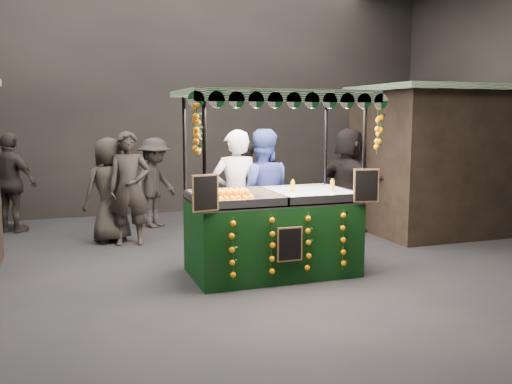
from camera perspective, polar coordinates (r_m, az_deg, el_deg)
name	(u,v)px	position (r m, az deg, el deg)	size (l,w,h in m)	color
ground	(236,274)	(7.46, -2.08, -8.38)	(12.00, 12.00, 0.00)	black
market_hall	(235,10)	(7.27, -2.22, 18.13)	(12.10, 10.10, 5.05)	black
neighbour_stall_right	(444,159)	(10.60, 18.75, 3.26)	(3.00, 2.20, 2.60)	black
juice_stall	(274,219)	(7.28, 1.85, -2.77)	(2.47, 1.45, 2.40)	black
vendor_grey	(236,196)	(7.94, -2.11, -0.41)	(0.70, 0.47, 1.89)	gray
vendor_blue	(261,193)	(8.16, 0.57, -0.15)	(1.08, 0.93, 1.89)	navy
shopper_0	(129,188)	(9.16, -12.88, 0.36)	(0.72, 0.53, 1.84)	black
shopper_1	(248,185)	(10.27, -0.80, 0.70)	(0.88, 0.74, 1.60)	black
shopper_2	(11,183)	(10.80, -23.81, 0.87)	(1.09, 0.99, 1.79)	#2D2725
shopper_3	(155,183)	(10.54, -10.36, 0.95)	(1.21, 1.19, 1.67)	#2B2523
shopper_4	(110,190)	(9.43, -14.79, 0.19)	(0.98, 0.80, 1.74)	black
shopper_5	(348,180)	(10.16, 9.46, 1.25)	(0.93, 1.81, 1.86)	black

